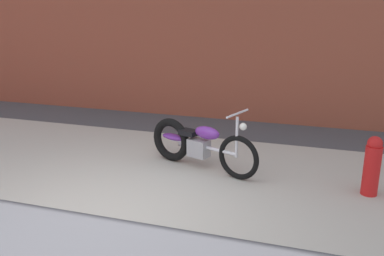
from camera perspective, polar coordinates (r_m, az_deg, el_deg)
ground_plane at (r=5.37m, az=-11.72°, el=-11.81°), size 80.00×80.00×0.00m
sidewalk_slab at (r=6.79m, az=-4.56°, el=-5.28°), size 36.00×3.50×0.01m
brick_building_wall at (r=9.60m, az=3.14°, el=15.92°), size 36.00×0.50×4.86m
motorcycle_purple at (r=6.63m, az=0.40°, el=-2.13°), size 1.93×0.88×1.03m
fire_hydrant at (r=6.17m, az=23.43°, el=-4.74°), size 0.22×0.22×0.84m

